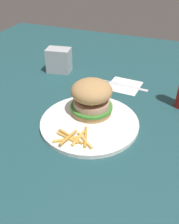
% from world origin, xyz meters
% --- Properties ---
extents(ground_plane, '(1.60, 1.60, 0.00)m').
position_xyz_m(ground_plane, '(0.00, 0.00, 0.00)').
color(ground_plane, '#1E474C').
extents(plate, '(0.28, 0.28, 0.01)m').
position_xyz_m(plate, '(-0.01, -0.02, 0.01)').
color(plate, white).
rests_on(plate, ground_plane).
extents(sandwich, '(0.12, 0.12, 0.10)m').
position_xyz_m(sandwich, '(-0.02, 0.02, 0.06)').
color(sandwich, tan).
rests_on(sandwich, plate).
extents(fries_pile, '(0.11, 0.10, 0.01)m').
position_xyz_m(fries_pile, '(-0.01, -0.11, 0.02)').
color(fries_pile, gold).
rests_on(fries_pile, plate).
extents(napkin, '(0.12, 0.12, 0.00)m').
position_xyz_m(napkin, '(0.02, 0.23, 0.00)').
color(napkin, white).
rests_on(napkin, ground_plane).
extents(fork, '(0.17, 0.03, 0.00)m').
position_xyz_m(fork, '(0.02, 0.23, 0.00)').
color(fork, silver).
rests_on(fork, napkin).
extents(napkin_dispenser, '(0.10, 0.07, 0.09)m').
position_xyz_m(napkin_dispenser, '(-0.25, 0.26, 0.05)').
color(napkin_dispenser, '#B7BABF').
rests_on(napkin_dispenser, ground_plane).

